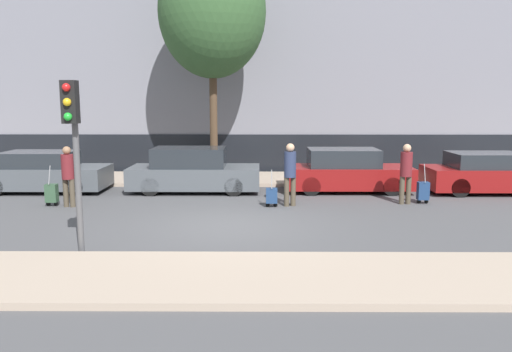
% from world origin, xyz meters
% --- Properties ---
extents(ground_plane, '(80.00, 80.00, 0.00)m').
position_xyz_m(ground_plane, '(0.00, 0.00, 0.00)').
color(ground_plane, '#4C4C4F').
extents(sidewalk_near, '(28.00, 2.50, 0.12)m').
position_xyz_m(sidewalk_near, '(0.00, -3.75, 0.06)').
color(sidewalk_near, tan).
rests_on(sidewalk_near, ground_plane).
extents(sidewalk_far, '(28.00, 3.00, 0.12)m').
position_xyz_m(sidewalk_far, '(0.00, 7.00, 0.06)').
color(sidewalk_far, tan).
rests_on(sidewalk_far, ground_plane).
extents(building_facade, '(28.00, 2.56, 9.53)m').
position_xyz_m(building_facade, '(0.00, 10.45, 4.75)').
color(building_facade, slate).
rests_on(building_facade, ground_plane).
extents(parked_car_0, '(4.10, 1.79, 1.34)m').
position_xyz_m(parked_car_0, '(-6.47, 4.58, 0.63)').
color(parked_car_0, '#4C5156').
rests_on(parked_car_0, ground_plane).
extents(parked_car_1, '(4.29, 1.76, 1.47)m').
position_xyz_m(parked_car_1, '(-1.47, 4.60, 0.68)').
color(parked_car_1, '#4C5156').
rests_on(parked_car_1, ground_plane).
extents(parked_car_2, '(4.17, 1.71, 1.43)m').
position_xyz_m(parked_car_2, '(3.63, 4.67, 0.66)').
color(parked_car_2, maroon).
rests_on(parked_car_2, ground_plane).
extents(parked_car_3, '(4.14, 1.77, 1.32)m').
position_xyz_m(parked_car_3, '(8.28, 4.46, 0.63)').
color(parked_car_3, maroon).
rests_on(parked_car_3, ground_plane).
extents(pedestrian_left, '(0.35, 0.34, 1.74)m').
position_xyz_m(pedestrian_left, '(-4.71, 2.14, 0.99)').
color(pedestrian_left, '#4C4233').
rests_on(pedestrian_left, ground_plane).
extents(trolley_left, '(0.34, 0.29, 1.18)m').
position_xyz_m(trolley_left, '(-5.25, 2.23, 0.38)').
color(trolley_left, '#335138').
rests_on(trolley_left, ground_plane).
extents(pedestrian_center, '(0.34, 0.34, 1.81)m').
position_xyz_m(pedestrian_center, '(1.61, 2.30, 1.04)').
color(pedestrian_center, '#4C4233').
rests_on(pedestrian_center, ground_plane).
extents(trolley_center, '(0.34, 0.29, 1.08)m').
position_xyz_m(trolley_center, '(1.08, 2.15, 0.33)').
color(trolley_center, navy).
rests_on(trolley_center, ground_plane).
extents(pedestrian_right, '(0.35, 0.34, 1.77)m').
position_xyz_m(pedestrian_right, '(5.01, 2.60, 1.01)').
color(pedestrian_right, '#4C4233').
rests_on(pedestrian_right, ground_plane).
extents(trolley_right, '(0.34, 0.29, 1.18)m').
position_xyz_m(trolley_right, '(5.55, 2.66, 0.38)').
color(trolley_right, navy).
rests_on(trolley_right, ground_plane).
extents(traffic_light, '(0.28, 0.47, 3.39)m').
position_xyz_m(traffic_light, '(-2.81, -2.37, 2.43)').
color(traffic_light, '#515154').
rests_on(traffic_light, ground_plane).
extents(bare_tree_near_crossing, '(3.84, 3.84, 8.37)m').
position_xyz_m(bare_tree_near_crossing, '(-0.96, 6.59, 6.13)').
color(bare_tree_near_crossing, '#4C3826').
rests_on(bare_tree_near_crossing, sidewalk_far).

